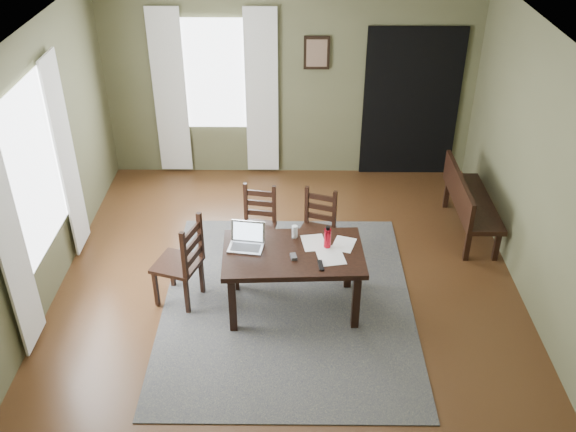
{
  "coord_description": "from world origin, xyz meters",
  "views": [
    {
      "loc": [
        0.05,
        -5.26,
        4.37
      ],
      "look_at": [
        0.0,
        0.3,
        0.9
      ],
      "focal_mm": 40.0,
      "sensor_mm": 36.0,
      "label": 1
    }
  ],
  "objects_px": {
    "chair_back_left": "(258,225)",
    "chair_back_right": "(317,229)",
    "dining_table": "(293,259)",
    "bench": "(468,199)",
    "laptop": "(247,240)",
    "chair_end": "(182,263)",
    "water_bottle": "(327,238)"
  },
  "relations": [
    {
      "from": "chair_back_right",
      "to": "water_bottle",
      "type": "xyz_separation_m",
      "value": [
        0.07,
        -0.76,
        0.39
      ]
    },
    {
      "from": "dining_table",
      "to": "laptop",
      "type": "distance_m",
      "value": 0.5
    },
    {
      "from": "bench",
      "to": "laptop",
      "type": "distance_m",
      "value": 2.91
    },
    {
      "from": "laptop",
      "to": "water_bottle",
      "type": "height_order",
      "value": "water_bottle"
    },
    {
      "from": "chair_end",
      "to": "chair_back_right",
      "type": "relative_size",
      "value": 1.15
    },
    {
      "from": "chair_back_left",
      "to": "chair_end",
      "type": "bearing_deg",
      "value": -123.64
    },
    {
      "from": "chair_back_left",
      "to": "laptop",
      "type": "distance_m",
      "value": 0.86
    },
    {
      "from": "dining_table",
      "to": "chair_back_left",
      "type": "xyz_separation_m",
      "value": [
        -0.4,
        0.9,
        -0.19
      ]
    },
    {
      "from": "chair_back_left",
      "to": "laptop",
      "type": "bearing_deg",
      "value": -85.36
    },
    {
      "from": "dining_table",
      "to": "chair_back_right",
      "type": "height_order",
      "value": "chair_back_right"
    },
    {
      "from": "bench",
      "to": "chair_back_right",
      "type": "bearing_deg",
      "value": 108.87
    },
    {
      "from": "dining_table",
      "to": "bench",
      "type": "relative_size",
      "value": 1.03
    },
    {
      "from": "dining_table",
      "to": "bench",
      "type": "height_order",
      "value": "bench"
    },
    {
      "from": "dining_table",
      "to": "laptop",
      "type": "height_order",
      "value": "laptop"
    },
    {
      "from": "laptop",
      "to": "water_bottle",
      "type": "relative_size",
      "value": 1.56
    },
    {
      "from": "dining_table",
      "to": "chair_end",
      "type": "relative_size",
      "value": 1.44
    },
    {
      "from": "chair_back_left",
      "to": "bench",
      "type": "relative_size",
      "value": 0.64
    },
    {
      "from": "chair_back_right",
      "to": "dining_table",
      "type": "bearing_deg",
      "value": -88.73
    },
    {
      "from": "dining_table",
      "to": "water_bottle",
      "type": "distance_m",
      "value": 0.4
    },
    {
      "from": "bench",
      "to": "chair_end",
      "type": "bearing_deg",
      "value": 112.83
    },
    {
      "from": "chair_back_left",
      "to": "water_bottle",
      "type": "relative_size",
      "value": 3.63
    },
    {
      "from": "chair_end",
      "to": "water_bottle",
      "type": "height_order",
      "value": "chair_end"
    },
    {
      "from": "chair_end",
      "to": "water_bottle",
      "type": "bearing_deg",
      "value": 107.37
    },
    {
      "from": "chair_back_left",
      "to": "chair_back_right",
      "type": "distance_m",
      "value": 0.67
    },
    {
      "from": "dining_table",
      "to": "chair_back_right",
      "type": "bearing_deg",
      "value": 69.83
    },
    {
      "from": "chair_end",
      "to": "water_bottle",
      "type": "xyz_separation_m",
      "value": [
        1.48,
        -0.02,
        0.33
      ]
    },
    {
      "from": "bench",
      "to": "chair_back_left",
      "type": "bearing_deg",
      "value": 102.78
    },
    {
      "from": "chair_back_left",
      "to": "bench",
      "type": "height_order",
      "value": "chair_back_left"
    },
    {
      "from": "dining_table",
      "to": "water_bottle",
      "type": "relative_size",
      "value": 5.9
    },
    {
      "from": "chair_end",
      "to": "laptop",
      "type": "xyz_separation_m",
      "value": [
        0.68,
        0.0,
        0.28
      ]
    },
    {
      "from": "bench",
      "to": "water_bottle",
      "type": "relative_size",
      "value": 5.7
    },
    {
      "from": "chair_end",
      "to": "bench",
      "type": "bearing_deg",
      "value": 130.95
    }
  ]
}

